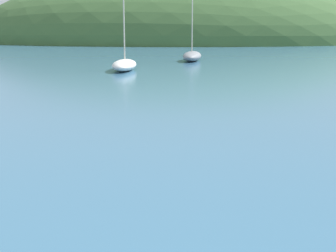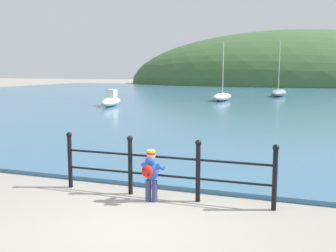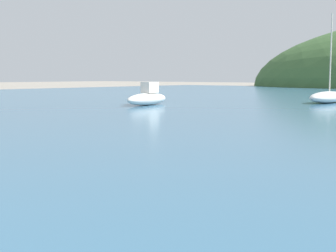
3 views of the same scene
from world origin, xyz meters
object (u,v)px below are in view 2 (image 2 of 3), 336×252
boat_green_fishing (279,93)px  boat_mid_harbor (222,97)px  child_in_coat (151,171)px  boat_far_left (111,101)px

boat_green_fishing → boat_mid_harbor: bearing=-120.2°
child_in_coat → boat_far_left: size_ratio=0.30×
boat_far_left → child_in_coat: bearing=-60.4°
child_in_coat → boat_far_left: boat_far_left is taller
child_in_coat → boat_mid_harbor: 24.92m
boat_far_left → boat_green_fishing: (10.13, 14.28, -0.02)m
boat_green_fishing → boat_mid_harbor: 7.93m
boat_far_left → boat_mid_harbor: boat_mid_harbor is taller
boat_far_left → boat_green_fishing: boat_green_fishing is taller
boat_green_fishing → boat_mid_harbor: (-3.98, -6.85, -0.03)m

